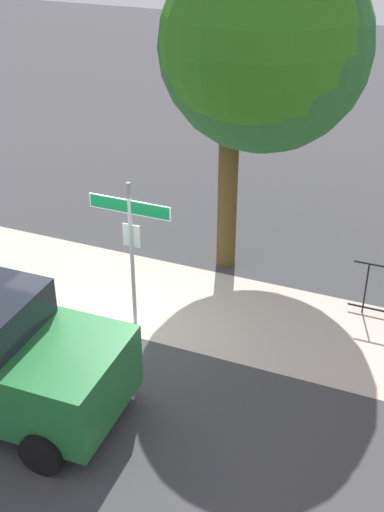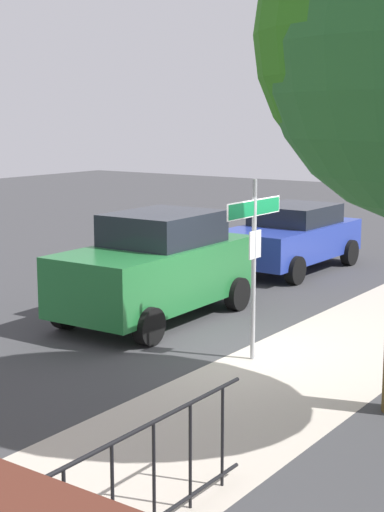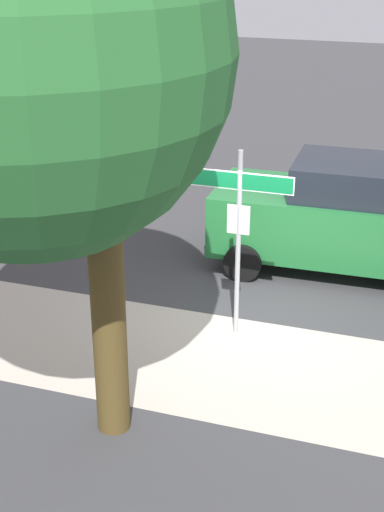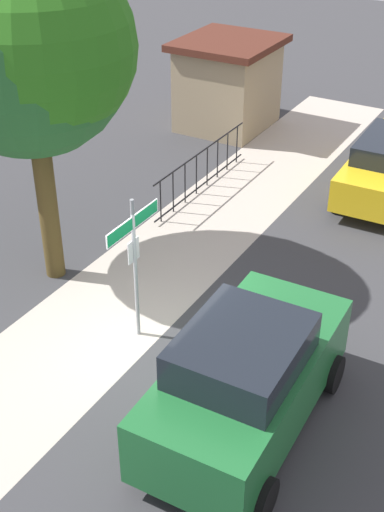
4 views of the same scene
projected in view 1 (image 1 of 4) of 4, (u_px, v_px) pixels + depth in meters
name	position (u px, v px, depth m)	size (l,w,h in m)	color
ground_plane	(115.00, 332.00, 11.82)	(60.00, 60.00, 0.00)	#38383A
sidewalk_strip	(245.00, 317.00, 12.20)	(24.00, 2.60, 0.00)	#B4A89A
street_sign	(131.00, 231.00, 11.13)	(1.49, 0.07, 2.77)	#9EA0A5
shade_tree	(262.00, 43.00, 11.80)	(3.91, 4.05, 6.39)	#4D3C1C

